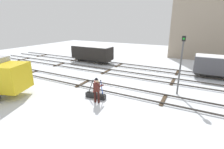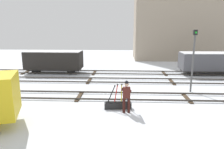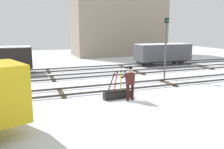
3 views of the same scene
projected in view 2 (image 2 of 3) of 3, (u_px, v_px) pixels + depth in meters
name	position (u px, v px, depth m)	size (l,w,h in m)	color
ground_plane	(132.00, 98.00, 13.75)	(60.00, 60.00, 0.00)	silver
track_main_line	(132.00, 96.00, 13.73)	(44.00, 1.94, 0.18)	#38332D
track_siding_near	(130.00, 81.00, 17.84)	(44.00, 1.94, 0.18)	#38332D
track_siding_far	(129.00, 73.00, 21.01)	(44.00, 1.94, 0.18)	#38332D
switch_lever_frame	(118.00, 104.00, 11.89)	(1.54, 0.47, 1.45)	black
rail_worker	(126.00, 95.00, 11.18)	(0.57, 0.71, 1.78)	#351511
signal_post	(193.00, 55.00, 14.49)	(0.24, 0.32, 4.36)	#4C4C4C
apartment_building	(180.00, 20.00, 30.09)	(13.04, 5.89, 11.16)	gray
freight_car_near_switch	(54.00, 60.00, 21.11)	(5.62, 2.10, 2.23)	#2D2B28
freight_car_mid_siding	(210.00, 62.00, 20.39)	(5.68, 2.16, 2.16)	#2D2B28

